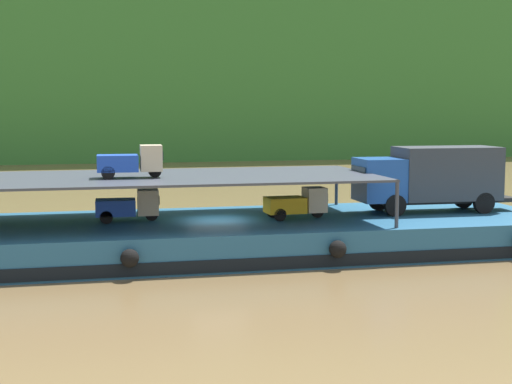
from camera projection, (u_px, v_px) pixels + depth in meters
The scene contains 8 objects.
ground_plane at pixel (217, 253), 33.62m from camera, with size 400.00×400.00×0.00m, color brown.
hillside_far_bank at pixel (123, 1), 102.43m from camera, with size 123.52×37.20×36.95m.
cargo_barge at pixel (217, 237), 33.52m from camera, with size 30.72×9.20×1.50m.
covered_lorry at pixel (431, 177), 35.80m from camera, with size 7.88×2.37×3.10m.
cargo_rack at pixel (129, 178), 32.40m from camera, with size 21.52×7.84×2.00m.
mini_truck_lower_aft at pixel (129, 206), 32.95m from camera, with size 2.78×1.27×1.38m.
mini_truck_lower_mid at pixel (297, 203), 33.79m from camera, with size 2.79×1.29×1.38m.
mini_truck_upper_mid at pixel (131, 162), 31.79m from camera, with size 2.77×1.25×1.38m.
Camera 1 is at (-5.65, -32.67, 6.48)m, focal length 53.00 mm.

